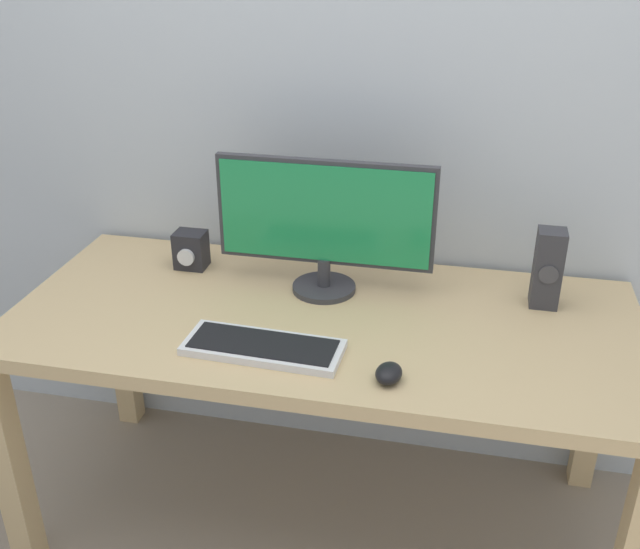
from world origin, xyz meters
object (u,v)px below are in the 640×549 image
(speaker_right, at_px, (548,268))
(audio_controller, at_px, (191,250))
(keyboard_primary, at_px, (263,347))
(monitor, at_px, (325,221))
(mouse, at_px, (389,373))
(desk, at_px, (323,345))

(speaker_right, height_order, audio_controller, speaker_right)
(keyboard_primary, distance_m, speaker_right, 0.79)
(monitor, xyz_separation_m, mouse, (0.24, -0.42, -0.19))
(desk, bearing_deg, speaker_right, 17.71)
(monitor, bearing_deg, desk, -79.84)
(speaker_right, bearing_deg, audio_controller, 178.84)
(desk, xyz_separation_m, mouse, (0.21, -0.27, 0.11))
(keyboard_primary, bearing_deg, audio_controller, 129.94)
(mouse, height_order, audio_controller, audio_controller)
(desk, relative_size, speaker_right, 7.62)
(monitor, height_order, audio_controller, monitor)
(keyboard_primary, bearing_deg, monitor, 77.44)
(keyboard_primary, height_order, speaker_right, speaker_right)
(desk, height_order, keyboard_primary, keyboard_primary)
(monitor, xyz_separation_m, speaker_right, (0.60, 0.03, -0.10))
(keyboard_primary, distance_m, mouse, 0.32)
(monitor, bearing_deg, audio_controller, 172.51)
(keyboard_primary, bearing_deg, speaker_right, 29.73)
(audio_controller, bearing_deg, monitor, -7.49)
(mouse, xyz_separation_m, speaker_right, (0.37, 0.45, 0.09))
(monitor, relative_size, speaker_right, 2.75)
(keyboard_primary, height_order, mouse, mouse)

